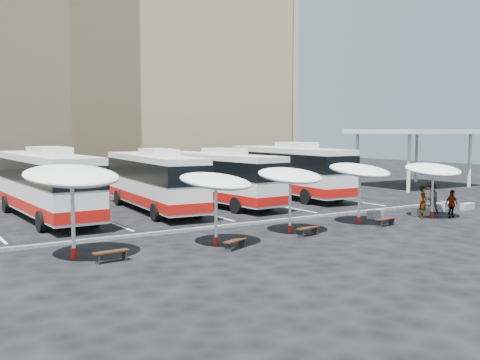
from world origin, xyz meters
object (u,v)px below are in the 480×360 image
bus_1 (153,179)px  sunshade_3 (360,171)px  sunshade_1 (216,182)px  sunshade_2 (290,176)px  passenger_1 (432,199)px  sunshade_0 (72,176)px  wood_bench_2 (308,229)px  wood_bench_3 (386,220)px  conc_bench_1 (422,212)px  wood_bench_1 (235,242)px  bus_3 (288,169)px  passenger_2 (452,204)px  passenger_3 (430,196)px  bus_0 (45,182)px  sunshade_4 (433,170)px  wood_bench_0 (111,254)px  conc_bench_2 (434,208)px  bus_2 (216,176)px  conc_bench_3 (467,206)px  conc_bench_0 (376,214)px  passenger_0 (423,202)px

bus_1 → sunshade_3: 13.05m
bus_1 → sunshade_1: bus_1 is taller
sunshade_2 → passenger_1: size_ratio=1.87×
sunshade_0 → sunshade_1: 6.11m
sunshade_1 → wood_bench_2: (4.89, -0.38, -2.52)m
wood_bench_3 → wood_bench_2: bearing=179.7°
conc_bench_1 → wood_bench_1: bearing=-171.6°
bus_3 → passenger_2: bus_3 is taller
conc_bench_1 → passenger_3: passenger_3 is taller
bus_0 → sunshade_4: bearing=-33.2°
passenger_2 → bus_1: bearing=142.4°
wood_bench_0 → conc_bench_2: 21.84m
bus_1 → wood_bench_1: size_ratio=9.29×
sunshade_0 → passenger_2: size_ratio=2.56×
passenger_1 → wood_bench_2: bearing=46.3°
bus_3 → passenger_1: (2.25, -11.68, -1.26)m
bus_2 → wood_bench_1: size_ratio=9.18×
conc_bench_3 → conc_bench_1: bearing=-178.0°
sunshade_4 → bus_1: bearing=137.6°
bus_3 → wood_bench_2: 16.26m
wood_bench_0 → bus_0: bearing=87.7°
wood_bench_1 → sunshade_3: bearing=12.2°
conc_bench_1 → bus_0: bearing=150.6°
wood_bench_1 → passenger_2: passenger_2 is taller
sunshade_1 → conc_bench_3: (19.30, 1.17, -2.63)m
wood_bench_3 → passenger_1: bearing=16.6°
bus_3 → conc_bench_2: size_ratio=10.07×
passenger_1 → passenger_2: passenger_1 is taller
conc_bench_0 → wood_bench_3: bearing=-125.2°
bus_0 → wood_bench_1: 14.00m
conc_bench_3 → sunshade_3: bearing=-178.1°
bus_1 → wood_bench_3: bus_1 is taller
bus_1 → sunshade_4: 16.95m
wood_bench_3 → passenger_3: 7.51m
sunshade_3 → conc_bench_2: (7.29, 0.89, -2.66)m
wood_bench_0 → conc_bench_0: (16.74, 2.39, -0.09)m
wood_bench_1 → passenger_3: size_ratio=0.76×
sunshade_0 → sunshade_4: sunshade_0 is taller
passenger_1 → sunshade_4: bearing=75.5°
sunshade_1 → conc_bench_1: 15.04m
sunshade_0 → wood_bench_3: size_ratio=3.07×
sunshade_4 → conc_bench_1: (0.17, 0.83, -2.56)m
bus_2 → passenger_0: (7.23, -11.51, -1.05)m
sunshade_3 → conc_bench_2: sunshade_3 is taller
sunshade_4 → wood_bench_2: sunshade_4 is taller
conc_bench_0 → wood_bench_2: bearing=-162.1°
wood_bench_3 → sunshade_1: bearing=177.7°
bus_3 → wood_bench_3: size_ratio=9.78×
sunshade_3 → wood_bench_2: (-4.56, -1.22, -2.59)m
sunshade_2 → conc_bench_0: 7.68m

